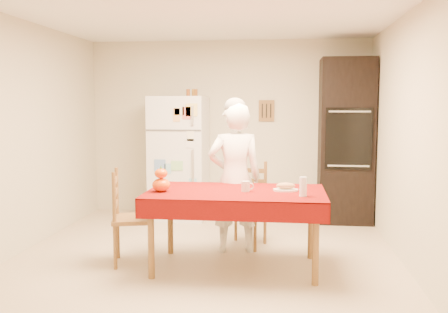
% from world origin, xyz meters
% --- Properties ---
extents(floor, '(4.50, 4.50, 0.00)m').
position_xyz_m(floor, '(0.00, 0.00, 0.00)').
color(floor, '#C1AB8B').
rests_on(floor, ground).
extents(room_shell, '(4.02, 4.52, 2.51)m').
position_xyz_m(room_shell, '(0.00, 0.00, 1.62)').
color(room_shell, beige).
rests_on(room_shell, ground).
extents(refrigerator, '(0.75, 0.74, 1.70)m').
position_xyz_m(refrigerator, '(-0.65, 1.88, 0.85)').
color(refrigerator, white).
rests_on(refrigerator, floor).
extents(oven_cabinet, '(0.70, 0.62, 2.20)m').
position_xyz_m(oven_cabinet, '(1.63, 1.93, 1.10)').
color(oven_cabinet, black).
rests_on(oven_cabinet, floor).
extents(dining_table, '(1.70, 1.00, 0.76)m').
position_xyz_m(dining_table, '(0.35, -0.21, 0.69)').
color(dining_table, brown).
rests_on(dining_table, floor).
extents(chair_far, '(0.51, 0.50, 0.95)m').
position_xyz_m(chair_far, '(0.40, 0.62, 0.51)').
color(chair_far, brown).
rests_on(chair_far, floor).
extents(chair_left, '(0.49, 0.51, 0.95)m').
position_xyz_m(chair_left, '(-0.75, -0.19, 0.51)').
color(chair_left, brown).
rests_on(chair_left, floor).
extents(seated_woman, '(0.65, 0.50, 1.60)m').
position_xyz_m(seated_woman, '(0.28, 0.34, 0.80)').
color(seated_woman, white).
rests_on(seated_woman, floor).
extents(coffee_mug, '(0.08, 0.08, 0.10)m').
position_xyz_m(coffee_mug, '(0.44, -0.23, 0.81)').
color(coffee_mug, silver).
rests_on(coffee_mug, dining_table).
extents(pumpkin_lower, '(0.17, 0.17, 0.13)m').
position_xyz_m(pumpkin_lower, '(-0.36, -0.33, 0.83)').
color(pumpkin_lower, '#DE6305').
rests_on(pumpkin_lower, dining_table).
extents(pumpkin_upper, '(0.12, 0.12, 0.09)m').
position_xyz_m(pumpkin_upper, '(-0.36, -0.33, 0.94)').
color(pumpkin_upper, '#E84E05').
rests_on(pumpkin_upper, pumpkin_lower).
extents(wine_glass, '(0.07, 0.07, 0.18)m').
position_xyz_m(wine_glass, '(0.98, -0.41, 0.85)').
color(wine_glass, white).
rests_on(wine_glass, dining_table).
extents(bread_plate, '(0.24, 0.24, 0.02)m').
position_xyz_m(bread_plate, '(0.82, -0.15, 0.77)').
color(bread_plate, white).
rests_on(bread_plate, dining_table).
extents(bread_loaf, '(0.18, 0.10, 0.06)m').
position_xyz_m(bread_loaf, '(0.82, -0.15, 0.81)').
color(bread_loaf, tan).
rests_on(bread_loaf, bread_plate).
extents(spice_jar_left, '(0.05, 0.05, 0.10)m').
position_xyz_m(spice_jar_left, '(-0.53, 1.93, 1.75)').
color(spice_jar_left, brown).
rests_on(spice_jar_left, refrigerator).
extents(spice_jar_mid, '(0.05, 0.05, 0.10)m').
position_xyz_m(spice_jar_mid, '(-0.45, 1.93, 1.75)').
color(spice_jar_mid, brown).
rests_on(spice_jar_mid, refrigerator).
extents(spice_jar_right, '(0.05, 0.05, 0.10)m').
position_xyz_m(spice_jar_right, '(-0.42, 1.93, 1.75)').
color(spice_jar_right, brown).
rests_on(spice_jar_right, refrigerator).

